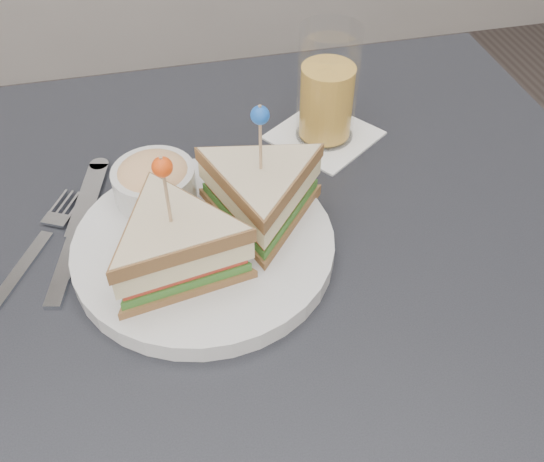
% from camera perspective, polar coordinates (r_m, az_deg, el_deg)
% --- Properties ---
extents(table, '(0.80, 0.80, 0.75)m').
position_cam_1_polar(table, '(0.62, -0.70, -9.15)').
color(table, black).
rests_on(table, ground).
extents(plate_meal, '(0.32, 0.32, 0.15)m').
position_cam_1_polar(plate_meal, '(0.56, -5.92, 0.98)').
color(plate_meal, silver).
rests_on(plate_meal, table).
extents(cutlery_fork, '(0.10, 0.16, 0.01)m').
position_cam_1_polar(cutlery_fork, '(0.62, -21.11, -1.20)').
color(cutlery_fork, silver).
rests_on(cutlery_fork, table).
extents(cutlery_knife, '(0.07, 0.21, 0.01)m').
position_cam_1_polar(cutlery_knife, '(0.62, -17.86, -0.03)').
color(cutlery_knife, silver).
rests_on(cutlery_knife, table).
extents(drink_set, '(0.15, 0.15, 0.13)m').
position_cam_1_polar(drink_set, '(0.69, 5.21, 12.92)').
color(drink_set, white).
rests_on(drink_set, table).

